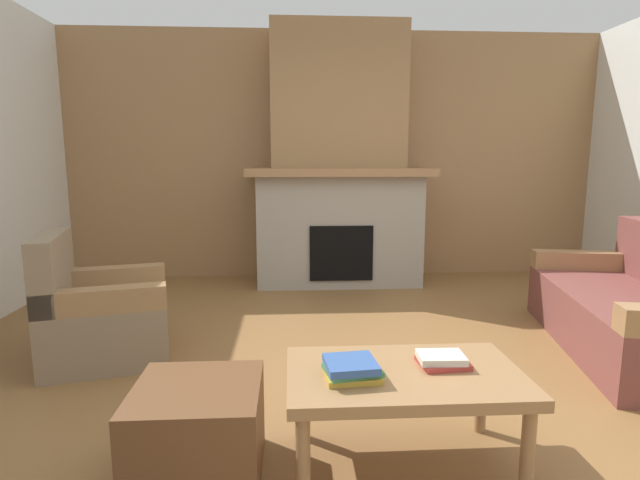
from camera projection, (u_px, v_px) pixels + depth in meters
The scene contains 9 objects.
ground at pixel (380, 390), 2.88m from camera, with size 9.00×9.00×0.00m, color brown.
wall_back_wood_panel at pixel (335, 156), 5.62m from camera, with size 6.00×0.12×2.70m, color #997047.
fireplace at pixel (338, 174), 5.28m from camera, with size 1.90×0.82×2.70m.
couch at pixel (637, 311), 3.42m from camera, with size 1.18×1.93×0.85m.
armchair at pixel (100, 315), 3.32m from camera, with size 0.93×0.93×0.85m.
coffee_table at pixel (404, 383), 2.13m from camera, with size 1.00×0.60×0.43m.
ottoman at pixel (198, 432), 2.07m from camera, with size 0.52×0.52×0.40m, color brown.
book_stack_near_edge at pixel (352, 369), 2.05m from camera, with size 0.25×0.22×0.08m.
book_stack_center at pixel (442, 360), 2.17m from camera, with size 0.22×0.19×0.05m.
Camera 1 is at (-0.51, -2.68, 1.32)m, focal length 27.95 mm.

